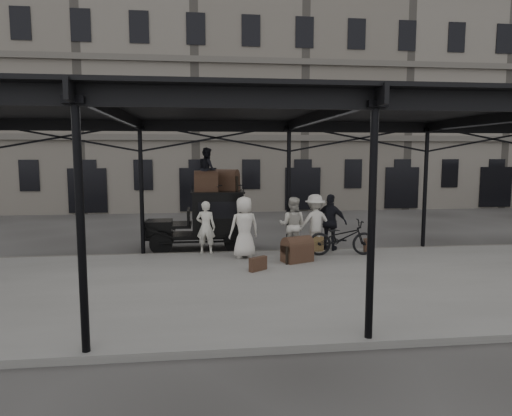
# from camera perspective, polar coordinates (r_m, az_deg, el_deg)

# --- Properties ---
(ground) EXTENTS (120.00, 120.00, 0.00)m
(ground) POSITION_cam_1_polar(r_m,az_deg,el_deg) (14.30, 5.55, -7.46)
(ground) COLOR #383533
(ground) RESTS_ON ground
(platform) EXTENTS (28.00, 8.00, 0.15)m
(platform) POSITION_cam_1_polar(r_m,az_deg,el_deg) (12.40, 7.56, -9.35)
(platform) COLOR slate
(platform) RESTS_ON ground
(canopy) EXTENTS (22.50, 9.00, 4.74)m
(canopy) POSITION_cam_1_polar(r_m,az_deg,el_deg) (12.24, 7.57, 11.83)
(canopy) COLOR black
(canopy) RESTS_ON ground
(building_frontage) EXTENTS (64.00, 8.00, 14.00)m
(building_frontage) POSITION_cam_1_polar(r_m,az_deg,el_deg) (31.87, -1.44, 13.02)
(building_frontage) COLOR slate
(building_frontage) RESTS_ON ground
(taxi) EXTENTS (3.65, 1.55, 2.18)m
(taxi) POSITION_cam_1_polar(r_m,az_deg,el_deg) (16.76, -5.92, -1.18)
(taxi) COLOR black
(taxi) RESTS_ON ground
(porter_left) EXTENTS (0.73, 0.56, 1.79)m
(porter_left) POSITION_cam_1_polar(r_m,az_deg,el_deg) (15.53, -6.29, -2.40)
(porter_left) COLOR silver
(porter_left) RESTS_ON platform
(porter_midleft) EXTENTS (1.15, 1.04, 1.92)m
(porter_midleft) POSITION_cam_1_polar(r_m,az_deg,el_deg) (15.52, 4.59, -2.15)
(porter_midleft) COLOR beige
(porter_midleft) RESTS_ON platform
(porter_centre) EXTENTS (1.10, 0.85, 2.00)m
(porter_centre) POSITION_cam_1_polar(r_m,az_deg,el_deg) (14.78, -1.49, -2.41)
(porter_centre) COLOR silver
(porter_centre) RESTS_ON platform
(porter_official) EXTENTS (1.22, 1.05, 1.97)m
(porter_official) POSITION_cam_1_polar(r_m,az_deg,el_deg) (16.14, 9.30, -1.78)
(porter_official) COLOR black
(porter_official) RESTS_ON platform
(porter_right) EXTENTS (1.39, 0.95, 1.98)m
(porter_right) POSITION_cam_1_polar(r_m,az_deg,el_deg) (16.00, 7.37, -1.81)
(porter_right) COLOR silver
(porter_right) RESTS_ON platform
(bicycle) EXTENTS (2.30, 0.92, 1.19)m
(bicycle) POSITION_cam_1_polar(r_m,az_deg,el_deg) (15.47, 10.66, -3.65)
(bicycle) COLOR black
(bicycle) RESTS_ON platform
(porter_roof) EXTENTS (0.75, 0.88, 1.57)m
(porter_roof) POSITION_cam_1_polar(r_m,az_deg,el_deg) (16.51, -6.10, 4.83)
(porter_roof) COLOR black
(porter_roof) RESTS_ON taxi
(steamer_trunk_roof_near) EXTENTS (0.85, 0.52, 0.62)m
(steamer_trunk_roof_near) POSITION_cam_1_polar(r_m,az_deg,el_deg) (16.39, -6.25, 3.16)
(steamer_trunk_roof_near) COLOR #4A3222
(steamer_trunk_roof_near) RESTS_ON taxi
(steamer_trunk_roof_far) EXTENTS (1.02, 0.86, 0.64)m
(steamer_trunk_roof_far) POSITION_cam_1_polar(r_m,az_deg,el_deg) (16.86, -3.71, 3.32)
(steamer_trunk_roof_far) COLOR #4A3222
(steamer_trunk_roof_far) RESTS_ON taxi
(steamer_trunk_platform) EXTENTS (1.06, 0.87, 0.67)m
(steamer_trunk_platform) POSITION_cam_1_polar(r_m,az_deg,el_deg) (14.40, 5.17, -5.38)
(steamer_trunk_platform) COLOR #4A3222
(steamer_trunk_platform) RESTS_ON platform
(wicker_hamper) EXTENTS (0.65, 0.52, 0.50)m
(wicker_hamper) POSITION_cam_1_polar(r_m,az_deg,el_deg) (16.11, 7.17, -4.41)
(wicker_hamper) COLOR olive
(wicker_hamper) RESTS_ON platform
(suitcase_upright) EXTENTS (0.30, 0.62, 0.45)m
(suitcase_upright) POSITION_cam_1_polar(r_m,az_deg,el_deg) (16.06, 13.62, -4.68)
(suitcase_upright) COLOR #4A3222
(suitcase_upright) RESTS_ON platform
(suitcase_flat) EXTENTS (0.57, 0.48, 0.40)m
(suitcase_flat) POSITION_cam_1_polar(r_m,az_deg,el_deg) (13.26, 0.26, -7.00)
(suitcase_flat) COLOR #4A3222
(suitcase_flat) RESTS_ON platform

